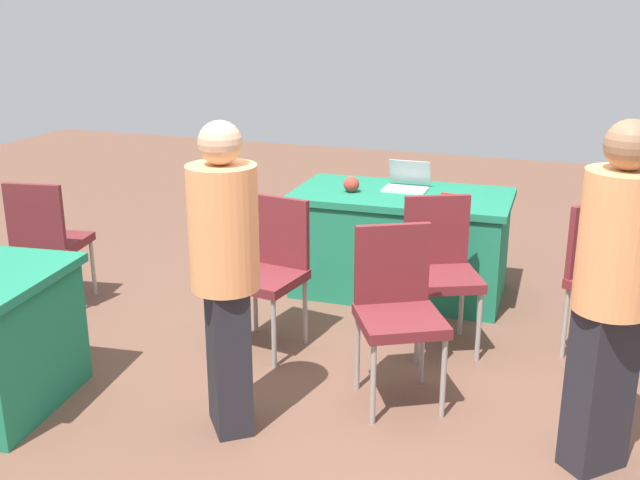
% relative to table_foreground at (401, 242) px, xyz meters
% --- Properties ---
extents(ground_plane, '(14.40, 14.40, 0.00)m').
position_rel_table_foreground_xyz_m(ground_plane, '(0.07, 1.78, -0.39)').
color(ground_plane, brown).
extents(table_foreground, '(1.61, 0.91, 0.77)m').
position_rel_table_foreground_xyz_m(table_foreground, '(0.00, 0.00, 0.00)').
color(table_foreground, '#1E7A56').
rests_on(table_foreground, ground).
extents(chair_near_front, '(0.61, 0.61, 0.97)m').
position_rel_table_foreground_xyz_m(chair_near_front, '(-1.44, 0.67, 0.17)').
color(chair_near_front, '#9E9993').
rests_on(chair_near_front, ground).
extents(chair_tucked_left, '(0.51, 0.51, 0.94)m').
position_rel_table_foreground_xyz_m(chair_tucked_left, '(2.28, 1.16, 0.15)').
color(chair_tucked_left, '#9E9993').
rests_on(chair_tucked_left, ground).
extents(chair_aisle, '(0.50, 0.50, 0.95)m').
position_rel_table_foreground_xyz_m(chair_aisle, '(0.55, 1.20, 0.16)').
color(chair_aisle, '#9E9993').
rests_on(chair_aisle, ground).
extents(chair_by_pillar, '(0.59, 0.59, 0.96)m').
position_rel_table_foreground_xyz_m(chair_by_pillar, '(-0.46, 0.83, 0.16)').
color(chair_by_pillar, '#9E9993').
rests_on(chair_by_pillar, ground).
extents(chair_back_row, '(0.60, 0.60, 0.97)m').
position_rel_table_foreground_xyz_m(chair_back_row, '(-0.37, 1.59, 0.17)').
color(chair_back_row, '#9E9993').
rests_on(chair_back_row, ground).
extents(person_presenter, '(0.48, 0.48, 1.60)m').
position_rel_table_foreground_xyz_m(person_presenter, '(0.35, 2.19, 0.50)').
color(person_presenter, '#26262D').
rests_on(person_presenter, ground).
extents(person_attendee_standing, '(0.48, 0.48, 1.66)m').
position_rel_table_foreground_xyz_m(person_attendee_standing, '(-1.43, 1.91, 0.54)').
color(person_attendee_standing, '#26262D').
rests_on(person_attendee_standing, ground).
extents(laptop_silver, '(0.32, 0.30, 0.21)m').
position_rel_table_foreground_xyz_m(laptop_silver, '(-0.00, -0.12, 0.42)').
color(laptop_silver, silver).
rests_on(laptop_silver, table_foreground).
extents(yarn_ball, '(0.12, 0.12, 0.12)m').
position_rel_table_foreground_xyz_m(yarn_ball, '(0.36, 0.11, 0.44)').
color(yarn_ball, '#B2382D').
rests_on(yarn_ball, table_foreground).
extents(scissors_red, '(0.18, 0.06, 0.01)m').
position_rel_table_foreground_xyz_m(scissors_red, '(-0.37, -0.06, 0.39)').
color(scissors_red, red).
rests_on(scissors_red, table_foreground).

